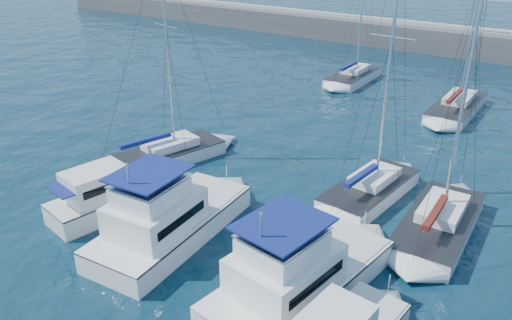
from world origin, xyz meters
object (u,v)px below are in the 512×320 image
Objects in this scene: sailboat_back_b at (457,107)px; motor_yacht_port_inner at (166,221)px; motor_yacht_port_outer at (108,197)px; motor_yacht_stbd_inner at (295,278)px; sailboat_back_a at (353,77)px; sailboat_mid_c at (370,190)px; sailboat_mid_d at (438,224)px; sailboat_mid_a at (165,155)px.

motor_yacht_port_inner is at bearing -104.20° from sailboat_back_b.
motor_yacht_stbd_inner reaches higher than motor_yacht_port_outer.
sailboat_mid_c is at bearing -63.94° from sailboat_back_a.
sailboat_back_b is at bearing 100.19° from sailboat_mid_d.
sailboat_back_a reaches higher than sailboat_mid_c.
motor_yacht_port_inner is 1.01× the size of motor_yacht_stbd_inner.
motor_yacht_stbd_inner is 16.10m from sailboat_mid_a.
sailboat_mid_d is 20.55m from sailboat_back_b.
sailboat_mid_c is (6.52, 10.27, -0.60)m from motor_yacht_port_inner.
sailboat_back_a is (-16.40, 23.61, -0.01)m from sailboat_mid_d.
sailboat_mid_a is at bearing -95.63° from sailboat_back_a.
sailboat_back_b is (11.63, -3.62, 0.00)m from sailboat_back_a.
sailboat_back_b is (-0.27, 18.56, 0.00)m from sailboat_mid_c.
motor_yacht_stbd_inner is 0.55× the size of sailboat_back_b.
sailboat_mid_d reaches higher than motor_yacht_port_inner.
sailboat_mid_a is 0.87× the size of sailboat_mid_d.
sailboat_back_b is at bearing 71.43° from motor_yacht_port_inner.
sailboat_mid_d is at bearing 32.44° from motor_yacht_port_inner.
sailboat_back_b is at bearing 72.99° from sailboat_mid_a.
motor_yacht_port_outer is at bearing 172.26° from motor_yacht_port_inner.
sailboat_mid_a is at bearing -160.75° from sailboat_mid_c.
motor_yacht_port_inner is 14.15m from sailboat_mid_d.
motor_yacht_port_outer is 0.46× the size of sailboat_back_a.
sailboat_mid_c is at bearing 50.95° from motor_yacht_port_outer.
motor_yacht_port_inner is (4.76, -0.12, 0.19)m from motor_yacht_port_outer.
motor_yacht_port_inner is at bearing -82.74° from sailboat_back_a.
motor_yacht_port_outer is 0.75× the size of motor_yacht_stbd_inner.
sailboat_back_a is at bearing 118.12° from motor_yacht_stbd_inner.
motor_yacht_port_outer is 12.44m from motor_yacht_stbd_inner.
motor_yacht_port_outer is at bearing -91.05° from sailboat_back_a.
sailboat_mid_c is 4.72m from sailboat_mid_d.
sailboat_back_b is at bearing 77.97° from motor_yacht_port_outer.
sailboat_back_b reaches higher than sailboat_back_a.
motor_yacht_port_inner is 0.59× the size of sailboat_mid_d.
motor_yacht_port_inner is 7.68m from motor_yacht_stbd_inner.
motor_yacht_stbd_inner is at bearing -113.92° from sailboat_mid_d.
sailboat_back_a reaches higher than motor_yacht_port_outer.
sailboat_mid_c is 0.85× the size of sailboat_back_b.
sailboat_mid_d is at bearing -57.36° from sailboat_back_a.
motor_yacht_stbd_inner is 28.87m from sailboat_back_b.
motor_yacht_port_inner is 29.51m from sailboat_back_b.
sailboat_mid_d is 28.74m from sailboat_back_a.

